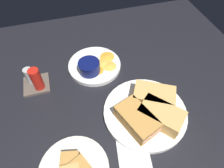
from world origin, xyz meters
The scene contains 13 objects.
ground_plane centered at (0.00, 0.00, -1.50)cm, with size 110.00×110.00×3.00cm, color black.
plate_sandwich_main centered at (-7.60, -4.34, 0.80)cm, with size 26.69×26.69×1.60cm, color white.
sandwich_half_near centered at (-10.78, -0.39, 4.00)cm, with size 14.88×11.72×4.80cm.
sandwich_half_far centered at (-11.55, -7.52, 4.00)cm, with size 14.80×14.25×4.80cm.
sandwich_half_extra centered at (-4.42, -8.29, 4.00)cm, with size 12.96×15.06×4.80cm.
ramekin_dark_sauce centered at (-4.62, -9.55, 3.35)cm, with size 6.02×6.02×3.23cm.
spoon_by_dark_ramekin centered at (-6.58, -4.87, 1.96)cm, with size 5.20×9.66×0.80cm.
plate_chips_companion centered at (17.51, 6.56, 0.80)cm, with size 20.23×20.23×1.60cm, color white.
ramekin_light_gravy centered at (14.47, 9.09, 3.89)cm, with size 7.95×7.95×4.28cm.
spoon_by_gravy_ramekin centered at (14.26, 9.64, 1.96)cm, with size 8.18×7.87×0.80cm.
plantain_chip_scatter centered at (16.69, 2.84, 1.90)cm, with size 13.21×12.92×0.60cm.
condiment_caddy centered at (13.75, 28.56, 3.41)cm, with size 9.00×9.00×9.50cm.
paper_napkin_folded centered at (-18.36, 3.55, 0.20)cm, with size 11.00×9.00×0.40cm, color white.
Camera 1 is at (-36.28, 15.01, 56.17)cm, focal length 31.67 mm.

